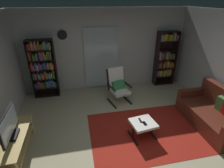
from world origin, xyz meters
The scene contains 14 objects.
ground_plane centered at (0.00, 0.00, 0.00)m, with size 7.02×7.02×0.00m, color tan.
wall_back centered at (0.00, 2.90, 1.30)m, with size 5.60×0.06×2.60m, color silver.
glass_door_panel centered at (-0.17, 2.83, 1.05)m, with size 1.10×0.01×2.00m, color silver.
area_rug centered at (0.48, 0.29, 0.00)m, with size 2.60×1.87×0.01m, color #9F2117.
tv_stand centered at (-2.29, 0.20, 0.32)m, with size 0.48×1.33×0.48m.
television centered at (-2.29, 0.18, 0.73)m, with size 0.20×0.85×0.53m.
bookshelf_near_tv centered at (-1.98, 2.61, 0.96)m, with size 0.75×0.30×1.79m.
bookshelf_near_sofa centered at (2.05, 2.67, 0.96)m, with size 0.70×0.30×1.87m.
leather_sofa centered at (2.19, 0.20, 0.32)m, with size 0.89×1.72×0.90m.
lounge_armchair centered at (0.17, 1.82, 0.53)m, with size 0.70×0.76×1.02m.
ottoman centered at (0.35, 0.19, 0.32)m, with size 0.58×0.55×0.38m.
tv_remote centered at (0.30, 0.25, 0.39)m, with size 0.04×0.14×0.02m, color black.
cell_phone centered at (0.36, 0.14, 0.39)m, with size 0.07×0.14×0.01m, color black.
wall_clock centered at (-1.32, 2.82, 1.85)m, with size 0.29×0.03×0.29m.
Camera 1 is at (-0.96, -2.71, 2.84)m, focal length 28.26 mm.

